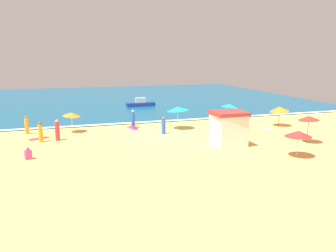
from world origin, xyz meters
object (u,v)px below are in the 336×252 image
at_px(small_boat_0, 141,103).
at_px(beach_umbrella_2, 309,118).
at_px(beach_umbrella_3, 72,114).
at_px(beachgoer_0, 57,131).
at_px(beach_umbrella_0, 229,106).
at_px(beach_umbrella_5, 298,134).
at_px(beach_umbrella_4, 279,109).
at_px(beachgoer_1, 27,125).
at_px(beachgoer_5, 133,119).
at_px(beach_umbrella_1, 178,109).
at_px(beachgoer_2, 28,154).
at_px(beachgoer_4, 163,126).
at_px(lifeguard_cabana, 228,128).
at_px(beachgoer_3, 40,133).

bearing_deg(small_boat_0, beach_umbrella_2, -70.66).
height_order(beach_umbrella_3, beachgoer_0, beach_umbrella_3).
height_order(beach_umbrella_0, beach_umbrella_5, beach_umbrella_0).
bearing_deg(beach_umbrella_4, beach_umbrella_2, -106.14).
bearing_deg(beach_umbrella_0, beachgoer_1, 174.85).
distance_m(beachgoer_5, small_boat_0, 13.69).
height_order(beach_umbrella_3, small_boat_0, beach_umbrella_3).
distance_m(beach_umbrella_4, small_boat_0, 20.39).
xyz_separation_m(beach_umbrella_1, beach_umbrella_2, (8.39, -8.54, 0.09)).
bearing_deg(beach_umbrella_0, beach_umbrella_2, -73.44).
bearing_deg(beachgoer_5, beachgoer_2, -135.88).
xyz_separation_m(beach_umbrella_2, beachgoer_5, (-12.34, 11.10, -1.29)).
relative_size(beachgoer_1, beachgoer_4, 1.06).
bearing_deg(beach_umbrella_3, beachgoer_4, -21.39).
bearing_deg(beach_umbrella_1, beach_umbrella_2, -45.50).
relative_size(beach_umbrella_1, beachgoer_4, 1.87).
bearing_deg(beachgoer_1, beach_umbrella_0, -5.15).
bearing_deg(beach_umbrella_4, beach_umbrella_1, 170.47).
bearing_deg(lifeguard_cabana, beach_umbrella_3, 143.02).
distance_m(beach_umbrella_4, beachgoer_1, 24.70).
relative_size(beach_umbrella_1, beach_umbrella_4, 1.31).
height_order(lifeguard_cabana, beach_umbrella_2, lifeguard_cabana).
relative_size(beach_umbrella_2, beachgoer_2, 2.65).
bearing_deg(beach_umbrella_5, beachgoer_5, 122.39).
xyz_separation_m(beach_umbrella_1, beachgoer_0, (-11.32, -1.41, -1.17)).
xyz_separation_m(beachgoer_1, small_boat_0, (13.90, 13.61, -0.32)).
height_order(lifeguard_cabana, beachgoer_3, lifeguard_cabana).
distance_m(beach_umbrella_2, beach_umbrella_4, 7.09).
height_order(beachgoer_2, beachgoer_4, beachgoer_4).
bearing_deg(beachgoer_0, lifeguard_cabana, -24.59).
bearing_deg(lifeguard_cabana, beach_umbrella_5, -51.91).
bearing_deg(beach_umbrella_1, beachgoer_2, -153.91).
bearing_deg(beach_umbrella_1, lifeguard_cabana, -76.80).
height_order(beach_umbrella_5, beachgoer_2, beach_umbrella_5).
bearing_deg(small_boat_0, beach_umbrella_5, -79.30).
xyz_separation_m(beach_umbrella_3, small_boat_0, (9.88, 14.26, -1.24)).
distance_m(beachgoer_2, beachgoer_4, 12.32).
height_order(lifeguard_cabana, beachgoer_2, lifeguard_cabana).
bearing_deg(beachgoer_4, beachgoer_5, 114.88).
bearing_deg(beachgoer_2, beachgoer_5, 44.12).
bearing_deg(beachgoer_3, beachgoer_0, 7.67).
relative_size(beachgoer_4, small_boat_0, 0.40).
relative_size(beach_umbrella_1, beachgoer_1, 1.76).
bearing_deg(beach_umbrella_4, small_boat_0, 120.99).
xyz_separation_m(beach_umbrella_2, beach_umbrella_3, (-18.39, 9.99, -0.38)).
relative_size(beachgoer_1, beachgoer_2, 1.92).
distance_m(beach_umbrella_1, beachgoer_2, 14.90).
height_order(beach_umbrella_2, beachgoer_4, beach_umbrella_2).
bearing_deg(beachgoer_0, beach_umbrella_3, 65.13).
distance_m(lifeguard_cabana, beachgoer_1, 18.39).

